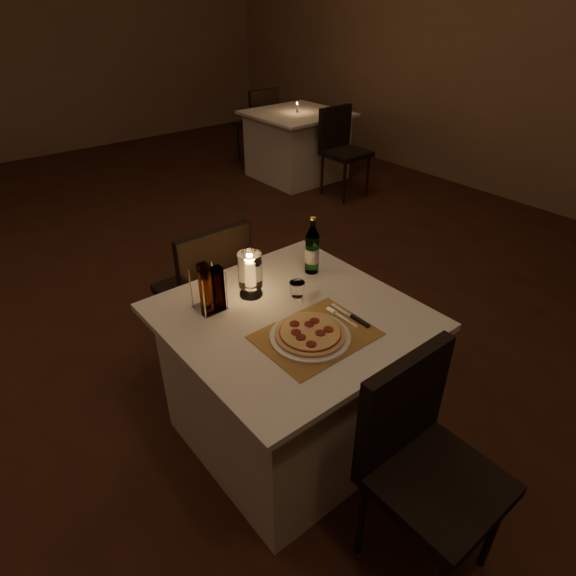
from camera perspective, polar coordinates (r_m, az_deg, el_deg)
floor at (r=2.97m, az=-11.96°, el=-9.21°), size 8.00×10.00×0.02m
wall_right at (r=5.35m, az=30.78°, el=23.59°), size 0.02×10.00×3.00m
main_table at (r=2.28m, az=0.32°, el=-10.65°), size 1.00×1.00×0.74m
chair_near at (r=1.83m, az=15.43°, el=-18.06°), size 0.42×0.42×0.90m
chair_far at (r=2.65m, az=-9.48°, el=0.48°), size 0.42×0.42×0.90m
placemat at (r=1.92m, az=3.30°, el=-5.64°), size 0.45×0.34×0.00m
plate at (r=1.90m, az=2.63°, el=-5.77°), size 0.32×0.32×0.01m
pizza at (r=1.89m, az=2.64°, el=-5.38°), size 0.28×0.28×0.02m
fork at (r=2.04m, az=6.14°, el=-3.29°), size 0.02×0.18×0.00m
knife at (r=2.02m, az=8.06°, el=-3.62°), size 0.02×0.22×0.01m
tumbler at (r=2.15m, az=1.08°, el=-0.12°), size 0.07×0.07×0.07m
water_bottle at (r=2.30m, az=2.88°, el=4.47°), size 0.07×0.07×0.28m
hurricane_candle at (r=2.11m, az=-4.52°, el=1.98°), size 0.11×0.11×0.21m
cruet_caddy at (r=2.05m, az=-9.26°, el=-0.25°), size 0.12×0.12×0.21m
neighbor_table_right at (r=5.80m, az=1.03°, el=16.58°), size 1.00×1.00×0.74m
neighbor_chair_ra at (r=5.25m, az=6.28°, el=16.72°), size 0.42×0.42×0.90m
neighbor_chair_rb at (r=6.31m, az=-3.36°, el=19.43°), size 0.42×0.42×0.90m
neighbor_candle_right at (r=5.71m, az=1.08°, el=20.59°), size 0.03×0.03×0.11m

